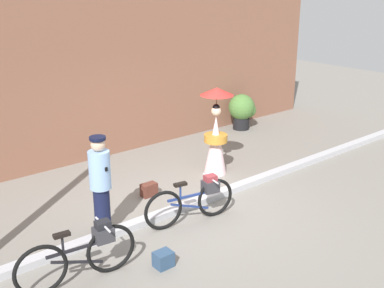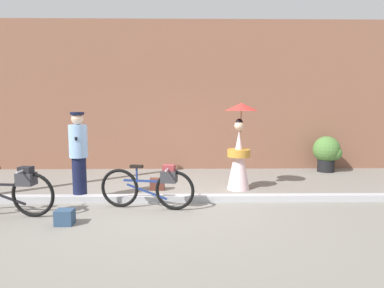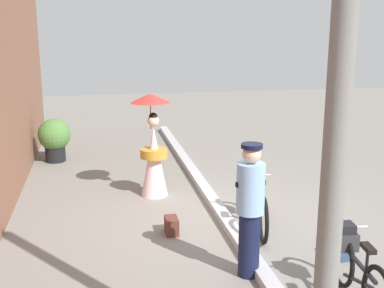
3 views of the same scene
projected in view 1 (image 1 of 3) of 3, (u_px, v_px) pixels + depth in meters
name	position (u px, v px, depth m)	size (l,w,h in m)	color
ground_plane	(190.00, 207.00, 8.74)	(30.00, 30.00, 0.00)	gray
building_wall	(89.00, 67.00, 10.64)	(14.00, 0.40, 4.17)	brown
sidewalk_curb	(190.00, 204.00, 8.73)	(14.00, 0.20, 0.12)	#B2B2B7
bicycle_near_officer	(194.00, 199.00, 8.12)	(1.66, 0.49, 0.78)	black
bicycle_far_side	(83.00, 253.00, 6.49)	(1.70, 0.48, 0.82)	black
person_officer	(101.00, 184.00, 7.54)	(0.34, 0.38, 1.67)	#141938
person_with_parasol	(216.00, 134.00, 10.02)	(0.69, 0.69, 1.85)	silver
potted_plant_by_door	(242.00, 110.00, 13.15)	(0.73, 0.72, 0.97)	black
backpack_on_pavement	(164.00, 259.00, 6.91)	(0.26, 0.22, 0.23)	navy
backpack_spare	(149.00, 190.00, 9.17)	(0.30, 0.18, 0.25)	#592D23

